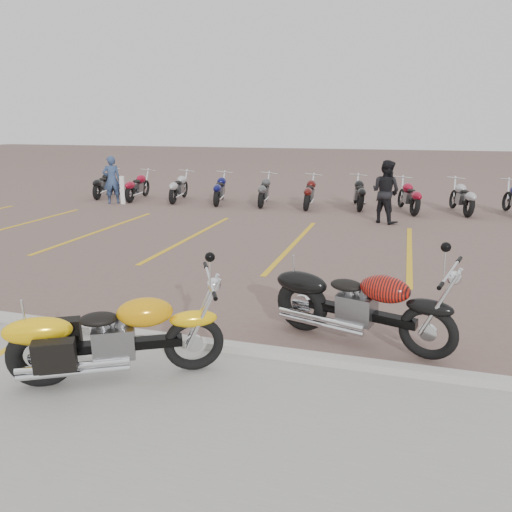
% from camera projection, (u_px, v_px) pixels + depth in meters
% --- Properties ---
extents(ground, '(100.00, 100.00, 0.00)m').
position_uv_depth(ground, '(243.00, 298.00, 8.41)').
color(ground, brown).
rests_on(ground, ground).
extents(concrete_apron, '(60.00, 5.00, 0.01)m').
position_uv_depth(concrete_apron, '(79.00, 469.00, 4.24)').
color(concrete_apron, '#9E9B93').
rests_on(concrete_apron, ground).
extents(curb, '(60.00, 0.18, 0.12)m').
position_uv_depth(curb, '(195.00, 343.00, 6.54)').
color(curb, '#ADAAA3').
rests_on(curb, ground).
extents(parking_stripes, '(38.00, 5.50, 0.01)m').
position_uv_depth(parking_stripes, '(294.00, 244.00, 12.11)').
color(parking_stripes, gold).
rests_on(parking_stripes, ground).
extents(yellow_cruiser, '(2.18, 1.28, 0.99)m').
position_uv_depth(yellow_cruiser, '(113.00, 339.00, 5.64)').
color(yellow_cruiser, black).
rests_on(yellow_cruiser, ground).
extents(flame_cruiser, '(2.43, 0.86, 1.02)m').
position_uv_depth(flame_cruiser, '(357.00, 307.00, 6.57)').
color(flame_cruiser, black).
rests_on(flame_cruiser, ground).
extents(person_a, '(0.74, 0.70, 1.71)m').
position_uv_depth(person_a, '(112.00, 180.00, 18.02)').
color(person_a, navy).
rests_on(person_a, ground).
extents(person_b, '(1.11, 1.04, 1.82)m').
position_uv_depth(person_b, '(386.00, 192.00, 14.50)').
color(person_b, black).
rests_on(person_b, ground).
extents(bollard, '(0.19, 0.19, 1.00)m').
position_uv_depth(bollard, '(123.00, 190.00, 17.99)').
color(bollard, silver).
rests_on(bollard, ground).
extents(bg_bike_row, '(15.87, 2.09, 1.10)m').
position_uv_depth(bg_bike_row, '(286.00, 190.00, 17.56)').
color(bg_bike_row, black).
rests_on(bg_bike_row, ground).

